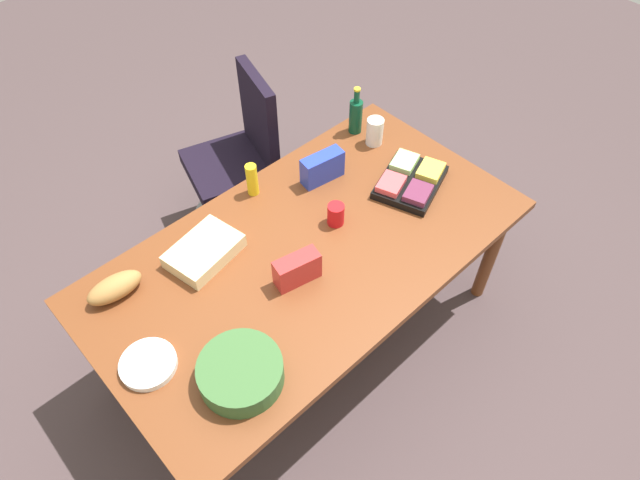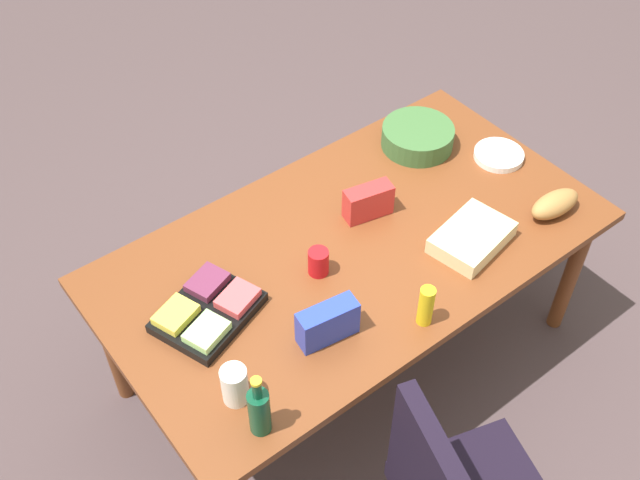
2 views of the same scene
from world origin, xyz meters
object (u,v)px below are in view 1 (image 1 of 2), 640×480
office_chair (239,171)px  mayo_jar (375,132)px  chip_bag_blue (322,168)px  chip_bag_red (297,269)px  conference_table (309,258)px  wine_bottle (356,115)px  paper_plate_stack (148,364)px  mustard_bottle (252,180)px  salad_bowl (241,372)px  sheet_cake (204,251)px  bread_loaf (115,288)px  red_solo_cup (336,214)px  fruit_platter (410,180)px

office_chair → mayo_jar: office_chair is taller
chip_bag_blue → chip_bag_red: 0.64m
conference_table → wine_bottle: 0.89m
paper_plate_stack → mustard_bottle: (-0.89, -0.47, 0.07)m
paper_plate_stack → chip_bag_red: (-0.69, 0.08, 0.06)m
salad_bowl → sheet_cake: bearing=-113.0°
mayo_jar → paper_plate_stack: size_ratio=0.69×
chip_bag_red → salad_bowl: 0.51m
chip_bag_red → bread_loaf: size_ratio=0.83×
chip_bag_blue → salad_bowl: 1.14m
salad_bowl → conference_table: bearing=-153.9°
red_solo_cup → chip_bag_red: size_ratio=0.55×
office_chair → fruit_platter: bearing=108.8°
paper_plate_stack → mayo_jar: bearing=-168.7°
office_chair → salad_bowl: bearing=54.1°
conference_table → chip_bag_red: bearing=32.5°
conference_table → salad_bowl: 0.70m
office_chair → paper_plate_stack: office_chair is taller
conference_table → salad_bowl: size_ratio=6.24×
red_solo_cup → sheet_cake: red_solo_cup is taller
office_chair → salad_bowl: (0.92, 1.27, 0.42)m
chip_bag_blue → mustard_bottle: mustard_bottle is taller
red_solo_cup → paper_plate_stack: size_ratio=0.50×
office_chair → mustard_bottle: 0.74m
wine_bottle → red_solo_cup: bearing=36.9°
sheet_cake → chip_bag_red: 0.44m
paper_plate_stack → wine_bottle: bearing=-163.9°
red_solo_cup → bread_loaf: 1.02m
office_chair → chip_bag_red: office_chair is taller
sheet_cake → chip_bag_red: size_ratio=1.60×
fruit_platter → salad_bowl: 1.29m
conference_table → bread_loaf: size_ratio=8.42×
office_chair → sheet_cake: size_ratio=3.20×
mustard_bottle → wine_bottle: bearing=179.6°
fruit_platter → wine_bottle: bearing=-102.2°
chip_bag_blue → conference_table: bearing=38.9°
conference_table → mustard_bottle: bearing=-95.3°
office_chair → chip_bag_red: bearing=66.8°
chip_bag_blue → salad_bowl: (0.98, 0.59, -0.03)m
bread_loaf → office_chair: bearing=-150.5°
mayo_jar → salad_bowl: bearing=23.8°
mustard_bottle → paper_plate_stack: bearing=27.7°
red_solo_cup → mustard_bottle: size_ratio=0.63×
conference_table → chip_bag_blue: (-0.36, -0.29, 0.15)m
mayo_jar → bread_loaf: size_ratio=0.63×
bread_loaf → chip_bag_red: bearing=142.9°
paper_plate_stack → sheet_cake: bearing=-148.0°
mayo_jar → chip_bag_red: bearing=23.8°
paper_plate_stack → salad_bowl: size_ratio=0.68×
office_chair → bread_loaf: size_ratio=4.27×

